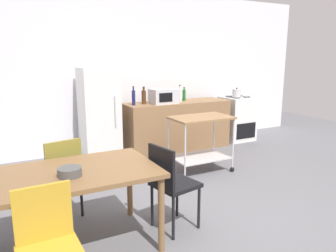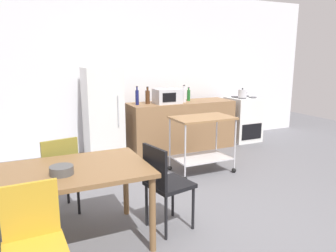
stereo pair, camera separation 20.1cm
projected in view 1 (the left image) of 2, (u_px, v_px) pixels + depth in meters
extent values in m
plane|color=slate|center=(221.00, 218.00, 3.54)|extent=(12.00, 12.00, 0.00)
cube|color=white|center=(119.00, 72.00, 6.01)|extent=(8.40, 0.12, 2.90)
cube|color=olive|center=(177.00, 125.00, 6.11)|extent=(2.00, 0.64, 0.90)
cube|color=brown|center=(70.00, 174.00, 2.82)|extent=(1.50, 0.90, 0.04)
cylinder|color=brown|center=(161.00, 215.00, 2.87)|extent=(0.06, 0.06, 0.71)
cylinder|color=brown|center=(130.00, 184.00, 3.55)|extent=(0.06, 0.06, 0.71)
cube|color=gold|center=(43.00, 213.00, 2.19)|extent=(0.38, 0.04, 0.40)
cube|color=olive|center=(59.00, 175.00, 3.51)|extent=(0.47, 0.47, 0.04)
cube|color=olive|center=(64.00, 160.00, 3.33)|extent=(0.38, 0.11, 0.40)
cylinder|color=black|center=(69.00, 187.00, 3.80)|extent=(0.03, 0.03, 0.45)
cylinder|color=black|center=(40.00, 195.00, 3.59)|extent=(0.03, 0.03, 0.45)
cylinder|color=black|center=(81.00, 197.00, 3.54)|extent=(0.03, 0.03, 0.45)
cylinder|color=black|center=(50.00, 206.00, 3.33)|extent=(0.03, 0.03, 0.45)
cube|color=black|center=(175.00, 184.00, 3.26)|extent=(0.47, 0.47, 0.04)
cube|color=black|center=(161.00, 167.00, 3.10)|extent=(0.11, 0.38, 0.40)
cylinder|color=black|center=(199.00, 208.00, 3.29)|extent=(0.03, 0.03, 0.45)
cylinder|color=black|center=(177.00, 197.00, 3.54)|extent=(0.03, 0.03, 0.45)
cylinder|color=black|center=(173.00, 218.00, 3.08)|extent=(0.03, 0.03, 0.45)
cylinder|color=black|center=(152.00, 206.00, 3.33)|extent=(0.03, 0.03, 0.45)
cube|color=white|center=(237.00, 118.00, 6.78)|extent=(0.60, 0.60, 0.90)
cube|color=black|center=(246.00, 131.00, 6.56)|extent=(0.48, 0.01, 0.32)
cylinder|color=#47474C|center=(237.00, 98.00, 6.52)|extent=(0.16, 0.16, 0.02)
cylinder|color=#47474C|center=(247.00, 97.00, 6.64)|extent=(0.16, 0.16, 0.02)
cylinder|color=#47474C|center=(229.00, 96.00, 6.73)|extent=(0.16, 0.16, 0.02)
cylinder|color=#47474C|center=(239.00, 96.00, 6.85)|extent=(0.16, 0.16, 0.02)
cube|color=white|center=(99.00, 114.00, 5.47)|extent=(0.60, 0.60, 1.55)
cylinder|color=silver|center=(115.00, 111.00, 5.26)|extent=(0.02, 0.02, 0.50)
cube|color=olive|center=(201.00, 118.00, 4.81)|extent=(0.90, 0.56, 0.03)
cube|color=silver|center=(200.00, 157.00, 4.94)|extent=(0.83, 0.52, 0.02)
cylinder|color=silver|center=(185.00, 151.00, 4.48)|extent=(0.02, 0.02, 0.76)
sphere|color=black|center=(185.00, 179.00, 4.57)|extent=(0.07, 0.07, 0.07)
cylinder|color=silver|center=(233.00, 143.00, 4.87)|extent=(0.02, 0.02, 0.76)
sphere|color=black|center=(232.00, 169.00, 4.95)|extent=(0.07, 0.07, 0.07)
cylinder|color=silver|center=(168.00, 142.00, 4.92)|extent=(0.02, 0.02, 0.76)
sphere|color=black|center=(168.00, 168.00, 5.01)|extent=(0.07, 0.07, 0.07)
cylinder|color=silver|center=(214.00, 136.00, 5.30)|extent=(0.02, 0.02, 0.76)
sphere|color=black|center=(213.00, 160.00, 5.39)|extent=(0.07, 0.07, 0.07)
cylinder|color=navy|center=(134.00, 98.00, 5.58)|extent=(0.06, 0.06, 0.25)
cylinder|color=navy|center=(133.00, 89.00, 5.55)|extent=(0.03, 0.03, 0.06)
cylinder|color=black|center=(133.00, 87.00, 5.54)|extent=(0.03, 0.03, 0.01)
cylinder|color=#4C2D19|center=(144.00, 97.00, 5.72)|extent=(0.08, 0.08, 0.23)
cylinder|color=#4C2D19|center=(144.00, 89.00, 5.69)|extent=(0.04, 0.04, 0.06)
cylinder|color=black|center=(144.00, 87.00, 5.68)|extent=(0.04, 0.04, 0.01)
cube|color=silver|center=(163.00, 96.00, 5.77)|extent=(0.46, 0.34, 0.26)
cube|color=black|center=(166.00, 97.00, 5.60)|extent=(0.25, 0.01, 0.16)
cylinder|color=silver|center=(180.00, 96.00, 5.94)|extent=(0.08, 0.08, 0.24)
cylinder|color=silver|center=(180.00, 87.00, 5.91)|extent=(0.03, 0.03, 0.06)
cylinder|color=black|center=(180.00, 85.00, 5.90)|extent=(0.04, 0.04, 0.01)
cylinder|color=#1E6628|center=(184.00, 95.00, 6.14)|extent=(0.06, 0.06, 0.20)
cylinder|color=#1E6628|center=(184.00, 89.00, 6.11)|extent=(0.03, 0.03, 0.04)
cylinder|color=black|center=(184.00, 87.00, 6.10)|extent=(0.03, 0.03, 0.01)
cylinder|color=#4C4C4C|center=(70.00, 172.00, 2.70)|extent=(0.20, 0.20, 0.07)
cylinder|color=silver|center=(237.00, 93.00, 6.53)|extent=(0.17, 0.17, 0.16)
sphere|color=black|center=(237.00, 88.00, 6.51)|extent=(0.03, 0.03, 0.03)
cylinder|color=silver|center=(241.00, 92.00, 6.57)|extent=(0.08, 0.02, 0.07)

